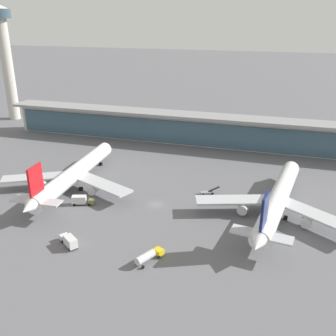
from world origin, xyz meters
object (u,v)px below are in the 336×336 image
service_truck_mid_apron_olive (82,200)px  service_truck_by_tail_grey (208,192)px  service_truck_under_wing_yellow (148,256)px  service_truck_on_taxiway_white (69,241)px  control_tower (6,54)px  airliner_centre_stand (278,200)px  airliner_left_stand (74,174)px

service_truck_mid_apron_olive → service_truck_by_tail_grey: size_ratio=1.14×
service_truck_under_wing_yellow → service_truck_mid_apron_olive: size_ratio=1.14×
service_truck_on_taxiway_white → control_tower: control_tower is taller
airliner_centre_stand → service_truck_mid_apron_olive: 63.07m
airliner_centre_stand → service_truck_on_taxiway_white: size_ratio=8.89×
airliner_centre_stand → service_truck_by_tail_grey: size_ratio=9.62×
airliner_left_stand → service_truck_under_wing_yellow: bearing=-40.5°
service_truck_under_wing_yellow → control_tower: (-126.49, 113.82, 36.06)m
airliner_left_stand → service_truck_under_wing_yellow: (40.78, -34.77, -3.71)m
service_truck_under_wing_yellow → service_truck_by_tail_grey: size_ratio=1.30×
service_truck_on_taxiway_white → control_tower: 157.67m
service_truck_mid_apron_olive → service_truck_by_tail_grey: service_truck_mid_apron_olive is taller
airliner_left_stand → control_tower: control_tower is taller
service_truck_under_wing_yellow → service_truck_by_tail_grey: (6.62, 43.37, -0.90)m
airliner_left_stand → service_truck_on_taxiway_white: bearing=-62.5°
service_truck_by_tail_grey → service_truck_under_wing_yellow: bearing=-98.7°
airliner_centre_stand → service_truck_mid_apron_olive: bearing=-169.8°
airliner_centre_stand → service_truck_on_taxiway_white: airliner_centre_stand is taller
control_tower → airliner_centre_stand: bearing=-26.8°
airliner_left_stand → service_truck_on_taxiway_white: size_ratio=8.89×
service_truck_by_tail_grey → control_tower: size_ratio=0.10×
service_truck_under_wing_yellow → control_tower: 173.94m
airliner_centre_stand → control_tower: size_ratio=0.93×
service_truck_mid_apron_olive → airliner_centre_stand: bearing=10.2°
airliner_left_stand → service_truck_under_wing_yellow: size_ratio=7.43×
airliner_centre_stand → service_truck_under_wing_yellow: 46.09m
service_truck_mid_apron_olive → service_truck_on_taxiway_white: bearing=-68.9°
service_truck_under_wing_yellow → control_tower: bearing=138.0°
airliner_left_stand → service_truck_by_tail_grey: size_ratio=9.63×
airliner_left_stand → control_tower: (-85.71, 79.05, 32.34)m
service_truck_on_taxiway_white → control_tower: (-103.55, 113.30, 36.07)m
service_truck_under_wing_yellow → airliner_left_stand: bearing=139.5°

